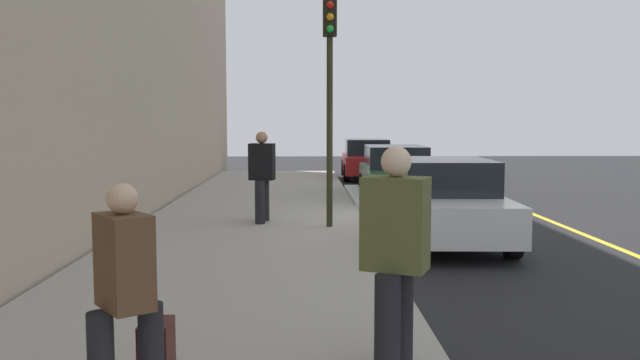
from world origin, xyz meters
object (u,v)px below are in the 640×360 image
(parked_car_red, at_px, (367,159))
(parked_car_white, at_px, (446,201))
(parked_car_green, at_px, (396,173))
(traffic_light_pole, at_px, (330,74))
(rolling_suitcase, at_px, (157,357))
(pedestrian_black_coat, at_px, (262,174))
(pedestrian_olive_coat, at_px, (395,255))
(pedestrian_brown_coat, at_px, (125,293))

(parked_car_red, xyz_separation_m, parked_car_white, (13.39, 0.10, -0.00))
(parked_car_green, xyz_separation_m, parked_car_white, (6.45, -0.03, -0.00))
(traffic_light_pole, xyz_separation_m, rolling_suitcase, (7.67, -1.61, -2.67))
(parked_car_white, bearing_deg, pedestrian_black_coat, -114.36)
(parked_car_white, xyz_separation_m, rolling_suitcase, (6.72, -3.67, -0.33))
(parked_car_white, height_order, traffic_light_pole, traffic_light_pole)
(parked_car_green, bearing_deg, pedestrian_olive_coat, -8.23)
(pedestrian_black_coat, bearing_deg, parked_car_green, 145.04)
(parked_car_green, xyz_separation_m, pedestrian_brown_coat, (13.54, -3.82, 0.26))
(parked_car_red, height_order, pedestrian_black_coat, pedestrian_black_coat)
(parked_car_white, relative_size, rolling_suitcase, 4.58)
(parked_car_red, bearing_deg, traffic_light_pole, -8.92)
(pedestrian_olive_coat, height_order, traffic_light_pole, traffic_light_pole)
(pedestrian_black_coat, distance_m, rolling_suitcase, 8.29)
(parked_car_green, height_order, pedestrian_black_coat, pedestrian_black_coat)
(traffic_light_pole, bearing_deg, parked_car_green, 159.25)
(parked_car_white, height_order, pedestrian_olive_coat, pedestrian_olive_coat)
(pedestrian_black_coat, bearing_deg, parked_car_red, 164.44)
(pedestrian_brown_coat, height_order, traffic_light_pole, traffic_light_pole)
(parked_car_green, bearing_deg, traffic_light_pole, -20.75)
(pedestrian_black_coat, relative_size, rolling_suitcase, 2.02)
(parked_car_green, distance_m, pedestrian_olive_coat, 13.02)
(pedestrian_olive_coat, bearing_deg, pedestrian_black_coat, -168.88)
(parked_car_red, height_order, parked_car_white, same)
(parked_car_red, distance_m, pedestrian_black_coat, 12.30)
(parked_car_green, xyz_separation_m, pedestrian_black_coat, (4.91, -3.43, 0.37))
(parked_car_green, relative_size, pedestrian_brown_coat, 2.87)
(parked_car_green, xyz_separation_m, rolling_suitcase, (13.17, -3.70, -0.33))
(parked_car_red, distance_m, pedestrian_olive_coat, 19.90)
(parked_car_green, height_order, pedestrian_brown_coat, pedestrian_brown_coat)
(parked_car_red, height_order, rolling_suitcase, parked_car_red)
(parked_car_green, distance_m, traffic_light_pole, 6.33)
(pedestrian_brown_coat, height_order, pedestrian_olive_coat, pedestrian_olive_coat)
(pedestrian_olive_coat, bearing_deg, rolling_suitcase, -81.21)
(parked_car_red, relative_size, parked_car_white, 1.13)
(pedestrian_brown_coat, xyz_separation_m, traffic_light_pole, (-8.04, 1.73, 2.08))
(parked_car_red, bearing_deg, pedestrian_olive_coat, -4.99)
(pedestrian_brown_coat, xyz_separation_m, pedestrian_olive_coat, (-0.65, 1.95, 0.12))
(pedestrian_olive_coat, bearing_deg, pedestrian_brown_coat, -71.53)
(traffic_light_pole, bearing_deg, rolling_suitcase, -11.87)
(pedestrian_black_coat, bearing_deg, parked_car_white, 65.64)
(parked_car_red, xyz_separation_m, traffic_light_pole, (12.44, -1.95, 2.34))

